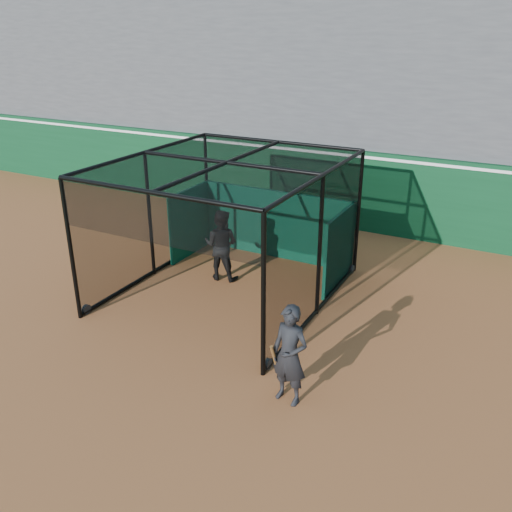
% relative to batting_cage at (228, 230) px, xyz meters
% --- Properties ---
extents(ground, '(120.00, 120.00, 0.00)m').
position_rel_batting_cage_xyz_m(ground, '(0.51, -2.66, -1.59)').
color(ground, brown).
rests_on(ground, ground).
extents(outfield_wall, '(50.00, 0.50, 2.50)m').
position_rel_batting_cage_xyz_m(outfield_wall, '(0.51, 5.84, -0.30)').
color(outfield_wall, '#0A3B1D').
rests_on(outfield_wall, ground).
extents(grandstand, '(50.00, 7.85, 8.95)m').
position_rel_batting_cage_xyz_m(grandstand, '(0.51, 9.61, 2.89)').
color(grandstand, '#4C4C4F').
rests_on(grandstand, ground).
extents(batting_cage, '(4.65, 5.38, 3.19)m').
position_rel_batting_cage_xyz_m(batting_cage, '(0.00, 0.00, 0.00)').
color(batting_cage, black).
rests_on(batting_cage, ground).
extents(batter, '(0.99, 0.83, 1.82)m').
position_rel_batting_cage_xyz_m(batter, '(-0.57, 0.58, -0.68)').
color(batter, black).
rests_on(batter, ground).
extents(on_deck_player, '(0.71, 0.52, 1.81)m').
position_rel_batting_cage_xyz_m(on_deck_player, '(3.01, -3.11, -0.69)').
color(on_deck_player, black).
rests_on(on_deck_player, ground).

